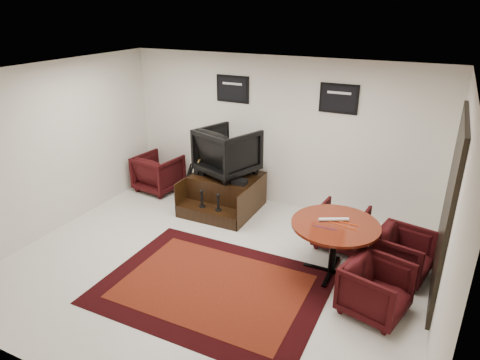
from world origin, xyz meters
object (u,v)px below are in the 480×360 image
shine_podium (225,193)px  table_chair_window (403,252)px  table_chair_back (341,225)px  shine_chair (228,149)px  armchair_side (158,171)px  meeting_table (335,229)px  table_chair_corner (376,287)px

shine_podium → table_chair_window: size_ratio=1.73×
table_chair_back → table_chair_window: 1.07m
shine_podium → shine_chair: bearing=90.0°
armchair_side → meeting_table: (4.02, -1.37, 0.29)m
shine_podium → meeting_table: meeting_table is taller
meeting_table → table_chair_window: bearing=22.5°
meeting_table → shine_podium: bearing=153.1°
shine_podium → table_chair_corner: size_ratio=1.70×
table_chair_corner → table_chair_window: bearing=2.9°
meeting_table → table_chair_window: (0.91, 0.38, -0.33)m
meeting_table → table_chair_corner: size_ratio=1.61×
armchair_side → table_chair_corner: size_ratio=1.10×
armchair_side → table_chair_back: armchair_side is taller
shine_chair → meeting_table: bearing=170.9°
shine_chair → table_chair_back: bearing=-172.9°
shine_chair → armchair_side: shine_chair is taller
armchair_side → table_chair_back: bearing=178.8°
shine_podium → table_chair_corner: (3.09, -1.83, 0.08)m
shine_chair → shine_podium: bearing=110.3°
table_chair_window → armchair_side: bearing=90.3°
table_chair_corner → shine_chair: bearing=72.0°
shine_chair → meeting_table: 2.77m
shine_podium → armchair_side: 1.65m
shine_podium → shine_chair: (0.00, 0.14, 0.84)m
armchair_side → table_chair_window: (4.93, -1.00, -0.04)m
shine_podium → meeting_table: (2.38, -1.21, 0.41)m
armchair_side → shine_podium: bearing=-178.6°
shine_podium → table_chair_back: bearing=-10.0°
armchair_side → table_chair_back: (3.95, -0.57, -0.05)m
shine_podium → shine_chair: shine_chair is taller
table_chair_back → meeting_table: bearing=100.7°
meeting_table → table_chair_corner: 0.99m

